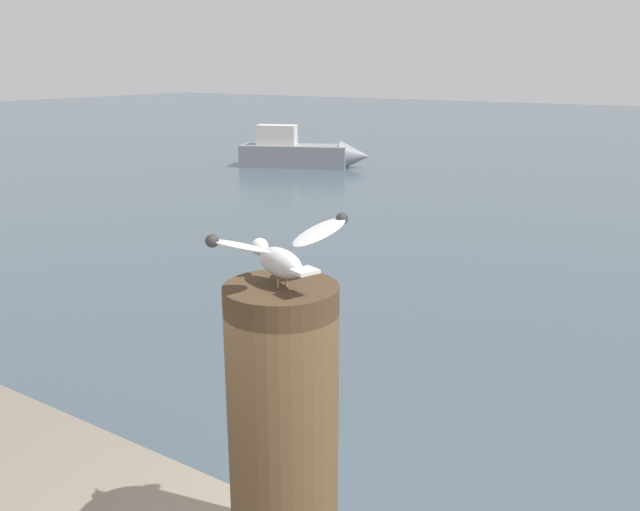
% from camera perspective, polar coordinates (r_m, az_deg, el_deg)
% --- Properties ---
extents(mooring_post, '(0.41, 0.41, 1.15)m').
position_cam_1_polar(mooring_post, '(2.57, -3.16, -14.83)').
color(mooring_post, '#4C3823').
rests_on(mooring_post, harbor_quay).
extents(seagull, '(0.38, 0.55, 0.23)m').
position_cam_1_polar(seagull, '(2.29, -3.49, 0.22)').
color(seagull, tan).
rests_on(seagull, mooring_post).
extents(boat_grey, '(4.41, 2.71, 1.48)m').
position_cam_1_polar(boat_grey, '(22.72, -1.28, 8.76)').
color(boat_grey, gray).
rests_on(boat_grey, ground_plane).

